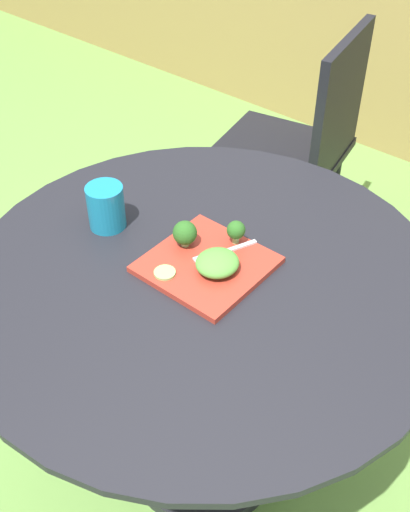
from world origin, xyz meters
The scene contains 10 objects.
ground_plane centered at (0.00, 0.00, 0.00)m, with size 12.00×12.00×0.00m, color #669342.
patio_table centered at (0.00, 0.00, 0.50)m, with size 1.06×1.06×0.71m.
patio_chair centered at (-0.31, 0.91, 0.53)m, with size 0.52×0.52×0.90m.
salad_plate centered at (-0.01, 0.02, 0.72)m, with size 0.25×0.25×0.01m, color #AD3323.
drinking_glass centered at (-0.28, -0.01, 0.76)m, with size 0.09×0.09×0.11m.
fork centered at (0.00, 0.06, 0.73)m, with size 0.08×0.15×0.00m.
lettuce_mound centered at (0.03, 0.02, 0.74)m, with size 0.09×0.10×0.04m, color #519338.
broccoli_floret_0 centered at (0.00, 0.11, 0.76)m, with size 0.04×0.04×0.06m.
broccoli_floret_1 centered at (-0.08, 0.03, 0.76)m, with size 0.05×0.05×0.06m.
cucumber_slice_0 centered at (-0.05, -0.07, 0.73)m, with size 0.05×0.05×0.01m, color #8EB766.
Camera 1 is at (0.65, -0.77, 1.63)m, focal length 44.07 mm.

